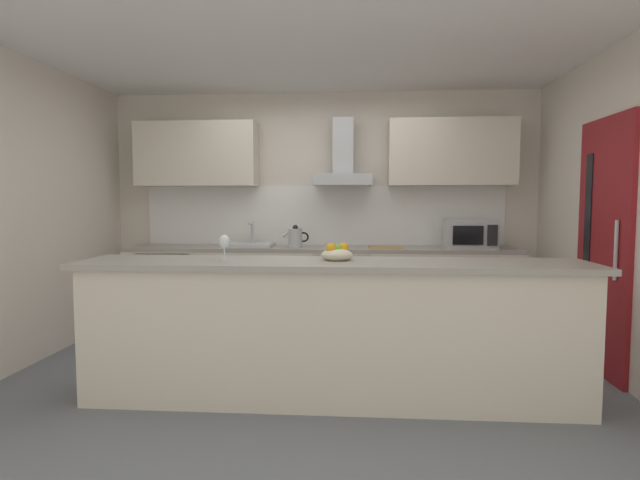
{
  "coord_description": "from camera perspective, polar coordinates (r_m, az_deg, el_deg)",
  "views": [
    {
      "loc": [
        0.4,
        -3.99,
        1.39
      ],
      "look_at": [
        0.07,
        0.42,
        1.05
      ],
      "focal_mm": 28.4,
      "sensor_mm": 36.0,
      "label": 1
    }
  ],
  "objects": [
    {
      "name": "wall_left",
      "position": [
        4.89,
        -31.04,
        2.71
      ],
      "size": [
        0.12,
        4.45,
        2.6
      ],
      "primitive_type": "cube",
      "color": "silver",
      "rests_on": "ground"
    },
    {
      "name": "wall_right",
      "position": [
        4.48,
        31.29,
        2.61
      ],
      "size": [
        0.12,
        4.45,
        2.6
      ],
      "primitive_type": "cube",
      "color": "silver",
      "rests_on": "ground"
    },
    {
      "name": "counter_island",
      "position": [
        3.55,
        1.32,
        -10.2
      ],
      "size": [
        3.49,
        0.64,
        0.98
      ],
      "color": "beige",
      "rests_on": "ground"
    },
    {
      "name": "refrigerator",
      "position": [
        5.81,
        -16.27,
        -5.35
      ],
      "size": [
        0.58,
        0.6,
        0.85
      ],
      "color": "white",
      "rests_on": "ground"
    },
    {
      "name": "microwave",
      "position": [
        5.48,
        16.55,
        0.64
      ],
      "size": [
        0.5,
        0.38,
        0.3
      ],
      "color": "#B7BABC",
      "rests_on": "counter_back"
    },
    {
      "name": "range_hood",
      "position": [
        5.51,
        2.63,
        8.51
      ],
      "size": [
        0.62,
        0.45,
        0.72
      ],
      "color": "#B7BABC"
    },
    {
      "name": "fruit_bowl",
      "position": [
        3.52,
        1.94,
        -1.55
      ],
      "size": [
        0.22,
        0.22,
        0.13
      ],
      "color": "beige",
      "rests_on": "counter_island"
    },
    {
      "name": "sink",
      "position": [
        5.52,
        -7.89,
        -0.45
      ],
      "size": [
        0.5,
        0.4,
        0.26
      ],
      "color": "silver",
      "rests_on": "counter_back"
    },
    {
      "name": "wine_glass",
      "position": [
        3.55,
        -10.74,
        -0.29
      ],
      "size": [
        0.08,
        0.08,
        0.18
      ],
      "color": "silver",
      "rests_on": "counter_island"
    },
    {
      "name": "counter_back",
      "position": [
        5.49,
        0.08,
        -5.48
      ],
      "size": [
        4.17,
        0.6,
        0.9
      ],
      "color": "beige",
      "rests_on": "ground"
    },
    {
      "name": "backsplash_tile",
      "position": [
        5.72,
        0.3,
        2.78
      ],
      "size": [
        4.02,
        0.02,
        0.66
      ],
      "primitive_type": "cube",
      "color": "white"
    },
    {
      "name": "ceiling",
      "position": [
        4.19,
        -1.42,
        21.32
      ],
      "size": [
        5.74,
        4.45,
        0.02
      ],
      "primitive_type": "cube",
      "color": "white"
    },
    {
      "name": "ground",
      "position": [
        4.25,
        -1.36,
        -14.86
      ],
      "size": [
        5.74,
        4.45,
        0.02
      ],
      "primitive_type": "cube",
      "color": "slate"
    },
    {
      "name": "chopping_board",
      "position": [
        5.37,
        7.39,
        -0.77
      ],
      "size": [
        0.36,
        0.25,
        0.02
      ],
      "primitive_type": "cube",
      "rotation": [
        0.0,
        0.0,
        0.11
      ],
      "color": "tan",
      "rests_on": "counter_back"
    },
    {
      "name": "side_door",
      "position": [
        4.62,
        29.31,
        -0.67
      ],
      "size": [
        0.08,
        0.85,
        2.05
      ],
      "color": "maroon",
      "rests_on": "ground"
    },
    {
      "name": "oven",
      "position": [
        5.45,
        2.54,
        -5.45
      ],
      "size": [
        0.6,
        0.62,
        0.8
      ],
      "color": "slate",
      "rests_on": "ground"
    },
    {
      "name": "kettle",
      "position": [
        5.39,
        -2.79,
        0.29
      ],
      "size": [
        0.29,
        0.15,
        0.24
      ],
      "color": "#B7BABC",
      "rests_on": "counter_back"
    },
    {
      "name": "wall_back",
      "position": [
        5.79,
        0.35,
        3.49
      ],
      "size": [
        5.74,
        0.12,
        2.6
      ],
      "primitive_type": "cube",
      "color": "silver",
      "rests_on": "ground"
    },
    {
      "name": "upper_cabinets",
      "position": [
        5.58,
        0.19,
        9.73
      ],
      "size": [
        4.11,
        0.32,
        0.7
      ],
      "color": "beige"
    }
  ]
}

